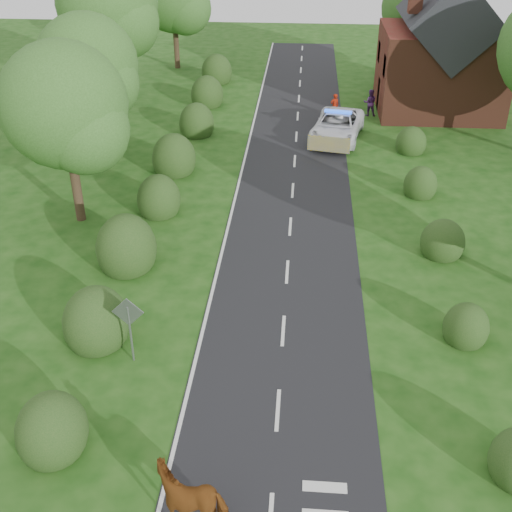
# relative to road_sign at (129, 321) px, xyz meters

# --- Properties ---
(ground) EXTENTS (120.00, 120.00, 0.00)m
(ground) POSITION_rel_road_sign_xyz_m (5.00, -2.00, -1.65)
(ground) COLOR #18460F
(road) EXTENTS (6.00, 70.00, 0.02)m
(road) POSITION_rel_road_sign_xyz_m (5.00, 13.00, -1.64)
(road) COLOR black
(road) RESTS_ON ground
(road_markings) EXTENTS (4.96, 70.00, 0.01)m
(road_markings) POSITION_rel_road_sign_xyz_m (3.40, 10.93, -1.63)
(road_markings) COLOR white
(road_markings) RESTS_ON road
(hedgerow_left) EXTENTS (2.75, 50.41, 3.00)m
(hedgerow_left) POSITION_rel_road_sign_xyz_m (-1.51, 9.69, -0.91)
(hedgerow_left) COLOR #1B4015
(hedgerow_left) RESTS_ON ground
(hedgerow_right) EXTENTS (2.10, 45.78, 2.10)m
(hedgerow_right) POSITION_rel_road_sign_xyz_m (11.60, 9.21, -1.10)
(hedgerow_right) COLOR #1B4015
(hedgerow_right) RESTS_ON ground
(tree_left_a) EXTENTS (5.74, 5.60, 8.38)m
(tree_left_a) POSITION_rel_road_sign_xyz_m (-4.75, 9.86, 3.69)
(tree_left_a) COLOR #332316
(tree_left_a) RESTS_ON ground
(tree_left_b) EXTENTS (5.74, 5.60, 8.07)m
(tree_left_b) POSITION_rel_road_sign_xyz_m (-6.25, 17.86, 3.39)
(tree_left_b) COLOR #332316
(tree_left_b) RESTS_ON ground
(tree_left_c) EXTENTS (6.97, 6.80, 10.22)m
(tree_left_c) POSITION_rel_road_sign_xyz_m (-7.70, 27.83, 4.88)
(tree_left_c) COLOR #332316
(tree_left_c) RESTS_ON ground
(tree_right_c) EXTENTS (6.15, 6.00, 8.58)m
(tree_right_c) POSITION_rel_road_sign_xyz_m (14.27, 35.85, 3.69)
(tree_right_c) COLOR #332316
(tree_right_c) RESTS_ON ground
(road_sign) EXTENTS (1.06, 0.08, 2.53)m
(road_sign) POSITION_rel_road_sign_xyz_m (0.00, 0.00, 0.00)
(road_sign) COLOR gray
(road_sign) RESTS_ON ground
(house) EXTENTS (8.00, 7.40, 9.17)m
(house) POSITION_rel_road_sign_xyz_m (14.49, 28.00, 2.13)
(house) COLOR brown
(house) RESTS_ON ground
(cow) EXTENTS (2.20, 1.17, 1.56)m
(cow) POSITION_rel_road_sign_xyz_m (3.05, -6.00, -0.87)
(cow) COLOR brown
(cow) RESTS_ON ground
(police_van) EXTENTS (3.85, 6.44, 1.82)m
(police_van) POSITION_rel_road_sign_xyz_m (7.50, 21.85, -0.82)
(police_van) COLOR silver
(police_van) RESTS_ON ground
(pedestrian_red) EXTENTS (0.70, 0.59, 1.64)m
(pedestrian_red) POSITION_rel_road_sign_xyz_m (7.44, 25.92, -0.84)
(pedestrian_red) COLOR maroon
(pedestrian_red) RESTS_ON ground
(pedestrian_purple) EXTENTS (0.88, 0.69, 1.80)m
(pedestrian_purple) POSITION_rel_road_sign_xyz_m (9.85, 26.58, -0.75)
(pedestrian_purple) COLOR #592A6E
(pedestrian_purple) RESTS_ON ground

